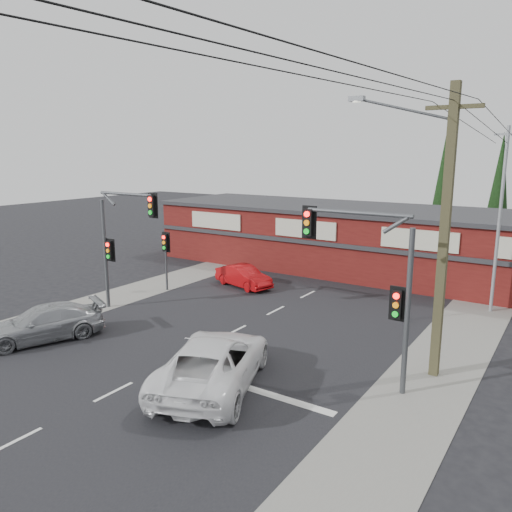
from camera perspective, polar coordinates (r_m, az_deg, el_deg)
The scene contains 18 objects.
ground at distance 20.41m, azimuth -6.90°, elevation -10.71°, with size 120.00×120.00×0.00m, color black.
road_strip at distance 24.18m, azimuth 0.82°, elevation -6.98°, with size 14.00×70.00×0.01m, color black.
verge_left at distance 29.43m, azimuth -13.30°, elevation -3.85°, with size 3.00×70.00×0.02m, color gray.
verge_right at distance 21.16m, azimuth 20.96°, elevation -10.59°, with size 3.00×70.00×0.02m, color gray.
stop_line at distance 17.38m, azimuth -1.06°, elevation -14.77°, with size 6.50×0.35×0.01m, color silver.
white_suv at distance 17.24m, azimuth -4.91°, elevation -11.94°, with size 2.85×6.17×1.71m, color white.
silver_suv at distance 22.97m, azimuth -23.20°, elevation -7.11°, with size 2.02×4.97×1.44m, color #A4A7A9.
red_sedan at distance 29.32m, azimuth -1.45°, elevation -2.33°, with size 1.34×3.83×1.26m, color #B10A0E.
lane_dashes at distance 17.72m, azimuth -15.96°, elevation -14.69°, with size 0.12×29.22×0.01m.
shop_building at distance 34.47m, azimuth 10.21°, elevation 2.17°, with size 27.30×8.40×4.22m.
conifer_near at distance 39.37m, azimuth 20.58°, elevation 7.69°, with size 1.80×1.80×9.25m.
conifer_far at distance 40.72m, azimuth 26.06°, elevation 7.36°, with size 1.80×1.80×9.25m.
traffic_mast_left at distance 25.14m, azimuth -15.41°, elevation 2.54°, with size 3.77×0.27×5.97m.
traffic_mast_right at distance 16.70m, azimuth 13.42°, elevation -1.83°, with size 3.96×0.27×5.97m.
pedestal_signal at distance 28.67m, azimuth -10.28°, elevation 0.79°, with size 0.55×0.27×3.38m.
utility_pole at distance 17.90m, azimuth 20.37°, elevation 3.38°, with size 4.38×0.59×10.00m.
steel_pole at distance 26.69m, azimuth 26.09°, elevation 3.96°, with size 1.20×0.16×9.00m.
power_lines at distance 12.51m, azimuth 16.08°, elevation 17.12°, with size 2.01×29.00×1.22m.
Camera 1 is at (12.31, -14.31, 7.78)m, focal length 35.00 mm.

